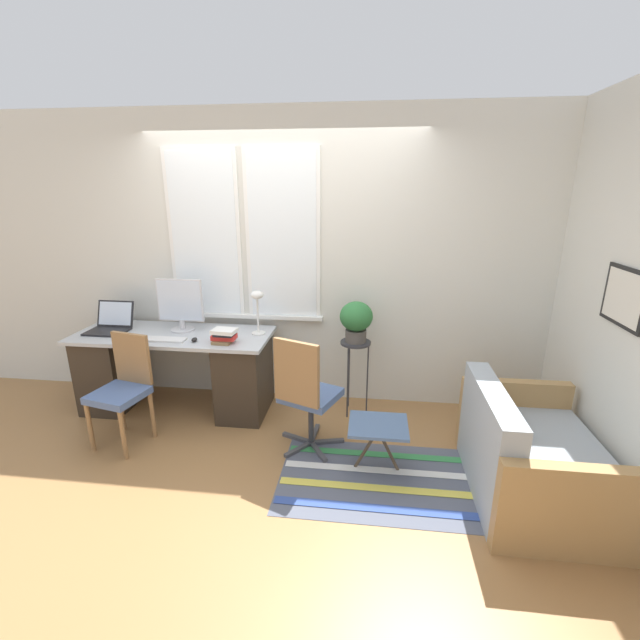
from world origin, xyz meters
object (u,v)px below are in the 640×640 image
keyboard (165,340)px  office_chair_swivel (306,393)px  couch_loveseat (529,459)px  plant_stand (355,350)px  potted_plant (356,319)px  monitor (180,305)px  desk_lamp (257,302)px  mouse (194,340)px  folding_stool (378,428)px  book_stack (224,335)px  laptop (110,325)px  desk_chair_wooden (123,387)px

keyboard → office_chair_swivel: bearing=-15.2°
keyboard → couch_loveseat: size_ratio=0.31×
plant_stand → potted_plant: size_ratio=1.91×
monitor → desk_lamp: size_ratio=1.21×
mouse → folding_stool: size_ratio=0.17×
mouse → book_stack: bearing=1.9°
keyboard → office_chair_swivel: 1.37m
book_stack → mouse: bearing=-178.1°
plant_stand → mouse: bearing=-168.0°
desk_lamp → book_stack: 0.42m
laptop → office_chair_swivel: (1.92, -0.55, -0.30)m
laptop → keyboard: laptop is taller
monitor → keyboard: bearing=-97.3°
desk_chair_wooden → keyboard: bearing=76.1°
book_stack → office_chair_swivel: 0.90m
mouse → office_chair_swivel: size_ratio=0.08×
desk_lamp → plant_stand: size_ratio=0.57×
couch_loveseat → plant_stand: (-1.23, 0.97, 0.35)m
desk_chair_wooden → mouse: bearing=53.0°
desk_lamp → book_stack: desk_lamp is taller
potted_plant → folding_stool: size_ratio=0.86×
monitor → couch_loveseat: size_ratio=0.42×
folding_stool → plant_stand: bearing=104.0°
book_stack → couch_loveseat: (2.34, -0.69, -0.55)m
office_chair_swivel → potted_plant: bearing=-96.3°
book_stack → desk_chair_wooden: bearing=-151.0°
mouse → desk_lamp: size_ratio=0.18×
book_stack → potted_plant: size_ratio=0.59×
office_chair_swivel → plant_stand: 0.75m
office_chair_swivel → couch_loveseat: bearing=-169.5°
monitor → office_chair_swivel: 1.49m
mouse → desk_lamp: (0.50, 0.27, 0.28)m
laptop → plant_stand: 2.28m
desk_chair_wooden → folding_stool: desk_chair_wooden is taller
desk_chair_wooden → office_chair_swivel: (1.49, 0.04, 0.02)m
laptop → book_stack: (1.16, -0.19, 0.01)m
laptop → desk_chair_wooden: laptop is taller
keyboard → couch_loveseat: (2.87, -0.68, -0.49)m
mouse → couch_loveseat: bearing=-14.6°
keyboard → desk_chair_wooden: (-0.19, -0.39, -0.27)m
keyboard → desk_lamp: (0.76, 0.28, 0.29)m
desk_lamp → couch_loveseat: (2.11, -0.95, -0.78)m
laptop → plant_stand: (2.27, 0.10, -0.18)m
folding_stool → keyboard: bearing=163.8°
laptop → office_chair_swivel: laptop is taller
office_chair_swivel → book_stack: bearing=-3.5°
laptop → desk_lamp: 1.41m
monitor → desk_chair_wooden: 0.88m
desk_lamp → mouse: bearing=-151.2°
monitor → desk_lamp: 0.73m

